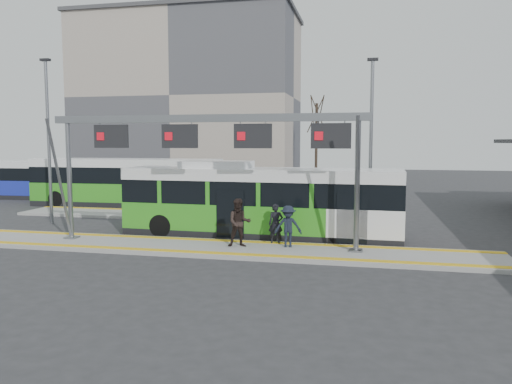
# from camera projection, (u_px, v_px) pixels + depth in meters

# --- Properties ---
(ground) EXTENTS (120.00, 120.00, 0.00)m
(ground) POSITION_uv_depth(u_px,v_px,m) (214.00, 250.00, 19.78)
(ground) COLOR #2D2D30
(ground) RESTS_ON ground
(platform_main) EXTENTS (22.00, 3.00, 0.15)m
(platform_main) POSITION_uv_depth(u_px,v_px,m) (214.00, 248.00, 19.77)
(platform_main) COLOR gray
(platform_main) RESTS_ON ground
(platform_second) EXTENTS (20.00, 3.00, 0.15)m
(platform_second) POSITION_uv_depth(u_px,v_px,m) (189.00, 216.00, 28.40)
(platform_second) COLOR gray
(platform_second) RESTS_ON ground
(tactile_main) EXTENTS (22.00, 2.65, 0.02)m
(tactile_main) POSITION_uv_depth(u_px,v_px,m) (214.00, 246.00, 19.76)
(tactile_main) COLOR gold
(tactile_main) RESTS_ON platform_main
(tactile_second) EXTENTS (20.00, 0.35, 0.02)m
(tactile_second) POSITION_uv_depth(u_px,v_px,m) (195.00, 211.00, 29.50)
(tactile_second) COLOR gold
(tactile_second) RESTS_ON platform_second
(gantry) EXTENTS (13.00, 1.68, 5.20)m
(gantry) POSITION_uv_depth(u_px,v_px,m) (207.00, 141.00, 19.66)
(gantry) COLOR slate
(gantry) RESTS_ON platform_main
(apartment_block) EXTENTS (24.50, 12.50, 18.40)m
(apartment_block) POSITION_uv_depth(u_px,v_px,m) (189.00, 98.00, 56.80)
(apartment_block) COLOR #A59789
(apartment_block) RESTS_ON ground
(hero_bus) EXTENTS (12.45, 3.03, 3.40)m
(hero_bus) POSITION_uv_depth(u_px,v_px,m) (260.00, 203.00, 22.39)
(hero_bus) COLOR black
(hero_bus) RESTS_ON ground
(bg_bus_green) EXTENTS (12.61, 2.92, 3.14)m
(bg_bus_green) POSITION_uv_depth(u_px,v_px,m) (126.00, 183.00, 33.03)
(bg_bus_green) COLOR black
(bg_bus_green) RESTS_ON ground
(bg_bus_blue) EXTENTS (10.80, 2.78, 2.80)m
(bg_bus_blue) POSITION_uv_depth(u_px,v_px,m) (33.00, 180.00, 37.47)
(bg_bus_blue) COLOR black
(bg_bus_blue) RESTS_ON ground
(passenger_a) EXTENTS (0.65, 0.49, 1.61)m
(passenger_a) POSITION_uv_depth(u_px,v_px,m) (276.00, 224.00, 20.26)
(passenger_a) COLOR black
(passenger_a) RESTS_ON platform_main
(passenger_b) EXTENTS (1.10, 0.97, 1.91)m
(passenger_b) POSITION_uv_depth(u_px,v_px,m) (239.00, 223.00, 19.63)
(passenger_b) COLOR black
(passenger_b) RESTS_ON platform_main
(passenger_c) EXTENTS (1.14, 0.76, 1.64)m
(passenger_c) POSITION_uv_depth(u_px,v_px,m) (288.00, 226.00, 19.57)
(passenger_c) COLOR black
(passenger_c) RESTS_ON platform_main
(tree_left) EXTENTS (1.40, 1.40, 7.31)m
(tree_left) POSITION_uv_depth(u_px,v_px,m) (280.00, 129.00, 51.19)
(tree_left) COLOR #382B21
(tree_left) RESTS_ON ground
(tree_mid) EXTENTS (1.40, 1.40, 9.20)m
(tree_mid) POSITION_uv_depth(u_px,v_px,m) (317.00, 115.00, 50.53)
(tree_mid) COLOR #382B21
(tree_mid) RESTS_ON ground
(tree_far) EXTENTS (1.40, 1.40, 8.67)m
(tree_far) POSITION_uv_depth(u_px,v_px,m) (135.00, 120.00, 53.83)
(tree_far) COLOR #382B21
(tree_far) RESTS_ON ground
(lamp_west) EXTENTS (0.50, 0.25, 8.46)m
(lamp_west) POSITION_uv_depth(u_px,v_px,m) (49.00, 138.00, 25.59)
(lamp_west) COLOR slate
(lamp_west) RESTS_ON ground
(lamp_east) EXTENTS (0.50, 0.25, 8.11)m
(lamp_east) POSITION_uv_depth(u_px,v_px,m) (371.00, 141.00, 23.28)
(lamp_east) COLOR slate
(lamp_east) RESTS_ON ground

